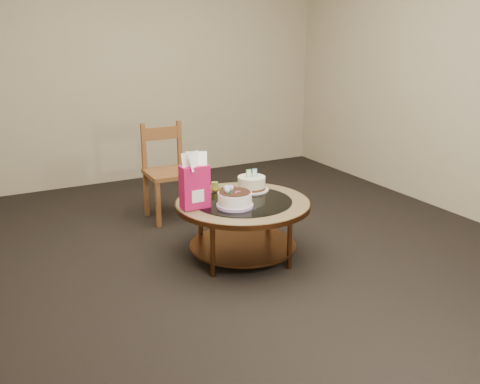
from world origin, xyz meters
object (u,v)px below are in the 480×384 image
coffee_table (243,211)px  decorated_cake (235,200)px  dining_chair (168,171)px  gift_bag (195,181)px  cream_cake (251,184)px

coffee_table → decorated_cake: bearing=-141.3°
dining_chair → gift_bag: bearing=-99.1°
coffee_table → dining_chair: (-0.18, 1.11, 0.06)m
cream_cake → coffee_table: bearing=-130.6°
cream_cake → decorated_cake: bearing=-133.6°
coffee_table → cream_cake: (0.18, 0.20, 0.13)m
coffee_table → cream_cake: cream_cake is taller
decorated_cake → gift_bag: bearing=155.2°
coffee_table → cream_cake: bearing=47.2°
cream_cake → dining_chair: size_ratio=0.31×
coffee_table → decorated_cake: (-0.12, -0.09, 0.13)m
coffee_table → gift_bag: size_ratio=2.53×
coffee_table → dining_chair: dining_chair is taller
gift_bag → dining_chair: size_ratio=0.46×
decorated_cake → dining_chair: 1.21m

